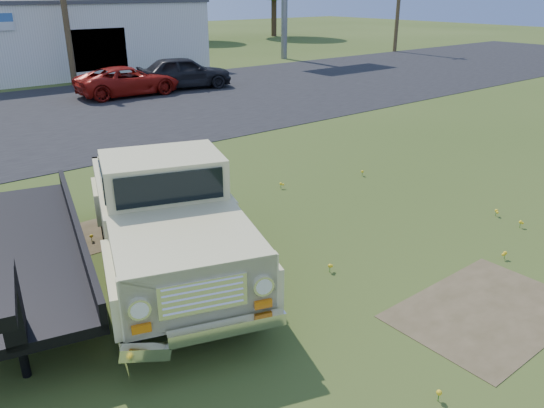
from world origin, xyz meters
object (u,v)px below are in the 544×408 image
Objects in this scene: vintage_pickup_truck at (166,215)px; dark_sedan at (184,73)px; flatbed_trailer at (13,243)px; red_pickup at (128,81)px.

vintage_pickup_truck is 18.92m from dark_sedan.
vintage_pickup_truck reaches higher than dark_sedan.
red_pickup is at bearing 73.21° from flatbed_trailer.
vintage_pickup_truck reaches higher than red_pickup.
vintage_pickup_truck is at bearing 159.39° from red_pickup.
vintage_pickup_truck is 1.27× the size of dark_sedan.
vintage_pickup_truck is at bearing 163.88° from dark_sedan.
red_pickup is 3.00m from dark_sedan.
flatbed_trailer is at bearing 151.41° from red_pickup.
vintage_pickup_truck reaches higher than flatbed_trailer.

